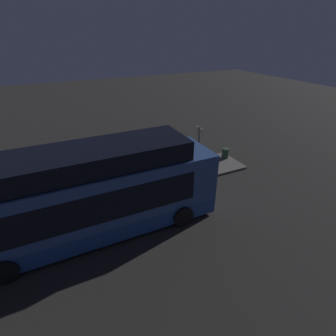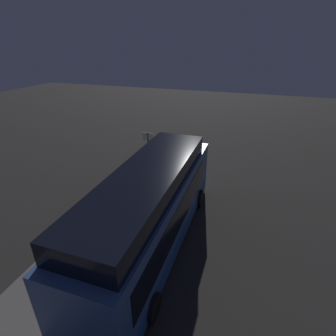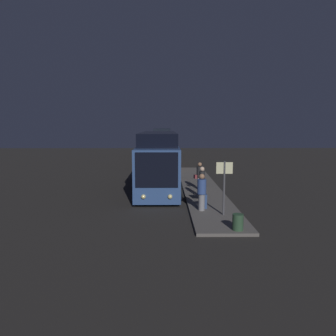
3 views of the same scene
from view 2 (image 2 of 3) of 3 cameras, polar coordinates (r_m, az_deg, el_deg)
The scene contains 9 objects.
ground at distance 12.13m, azimuth -3.75°, elevation -16.57°, with size 80.00×80.00×0.00m, color #2B2826.
platform at distance 13.20m, azimuth -15.48°, elevation -13.15°, with size 20.00×2.45×0.13m.
bus_lead at distance 11.13m, azimuth -3.53°, elevation -9.59°, with size 10.71×2.82×3.82m.
passenger_boarding at distance 15.14m, azimuth -7.38°, elevation -2.02°, with size 0.55×0.40×1.82m.
passenger_waiting at distance 13.33m, azimuth -12.48°, elevation -6.93°, with size 0.50×0.64×1.78m.
passenger_with_bags at distance 17.31m, azimuth -2.45°, elevation 1.78°, with size 0.53×0.53×1.82m.
suitcase at distance 17.23m, azimuth -3.66°, elevation -0.64°, with size 0.43×0.19×0.96m.
sign_post at distance 18.09m, azimuth -4.35°, elevation 5.08°, with size 0.10×0.76×2.53m.
trash_bin at distance 20.56m, azimuth -2.26°, elevation 3.84°, with size 0.44×0.44×0.65m.
Camera 2 is at (-8.20, -3.59, 8.19)m, focal length 28.00 mm.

